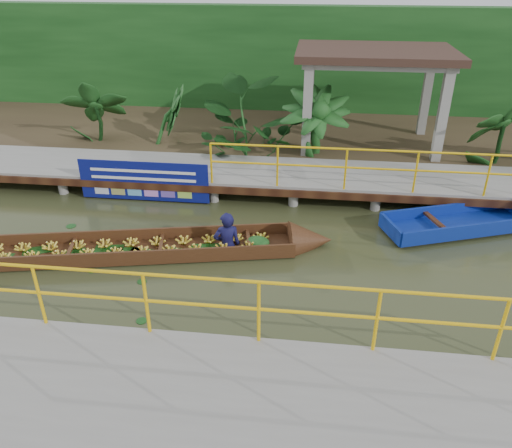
# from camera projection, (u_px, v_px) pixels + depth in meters

# --- Properties ---
(ground) EXTENTS (80.00, 80.00, 0.00)m
(ground) POSITION_uv_depth(u_px,v_px,m) (237.00, 260.00, 10.17)
(ground) COLOR #303319
(ground) RESTS_ON ground
(land_strip) EXTENTS (30.00, 8.00, 0.45)m
(land_strip) POSITION_uv_depth(u_px,v_px,m) (271.00, 134.00, 16.61)
(land_strip) COLOR #36281B
(land_strip) RESTS_ON ground
(far_dock) EXTENTS (16.00, 2.06, 1.66)m
(far_dock) POSITION_uv_depth(u_px,v_px,m) (257.00, 174.00, 12.93)
(far_dock) COLOR gray
(far_dock) RESTS_ON ground
(near_dock) EXTENTS (18.00, 2.40, 1.73)m
(near_dock) POSITION_uv_depth(u_px,v_px,m) (264.00, 424.00, 6.25)
(near_dock) COLOR gray
(near_dock) RESTS_ON ground
(pavilion) EXTENTS (4.40, 3.00, 3.00)m
(pavilion) POSITION_uv_depth(u_px,v_px,m) (375.00, 63.00, 14.02)
(pavilion) COLOR gray
(pavilion) RESTS_ON ground
(foliage_backdrop) EXTENTS (30.00, 0.80, 4.00)m
(foliage_backdrop) POSITION_uv_depth(u_px,v_px,m) (278.00, 65.00, 17.96)
(foliage_backdrop) COLOR #133B13
(foliage_backdrop) RESTS_ON ground
(vendor_boat) EXTENTS (9.03, 2.74, 1.97)m
(vendor_boat) POSITION_uv_depth(u_px,v_px,m) (132.00, 245.00, 10.28)
(vendor_boat) COLOR #371D0F
(vendor_boat) RESTS_ON ground
(moored_blue_boat) EXTENTS (3.97, 2.26, 0.92)m
(moored_blue_boat) POSITION_uv_depth(u_px,v_px,m) (493.00, 219.00, 11.40)
(moored_blue_boat) COLOR navy
(moored_blue_boat) RESTS_ON ground
(blue_banner) EXTENTS (3.28, 0.04, 1.02)m
(blue_banner) POSITION_uv_depth(u_px,v_px,m) (144.00, 181.00, 12.35)
(blue_banner) COLOR navy
(blue_banner) RESTS_ON ground
(tropical_plants) EXTENTS (14.50, 1.50, 1.88)m
(tropical_plants) POSITION_uv_depth(u_px,v_px,m) (305.00, 121.00, 14.02)
(tropical_plants) COLOR #133B13
(tropical_plants) RESTS_ON ground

